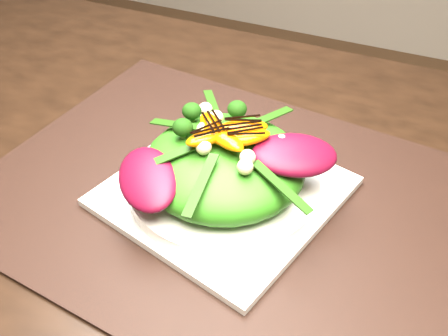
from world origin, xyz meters
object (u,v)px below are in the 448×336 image
at_px(placemat, 224,195).
at_px(dining_table, 10,161).
at_px(salad_bowl, 224,183).
at_px(orange_segment, 220,120).
at_px(plate_base, 224,191).
at_px(lettuce_mound, 224,165).

bearing_deg(placemat, dining_table, -173.68).
xyz_separation_m(salad_bowl, orange_segment, (-0.02, 0.03, 0.06)).
distance_m(placemat, orange_segment, 0.09).
xyz_separation_m(plate_base, lettuce_mound, (0.00, -0.00, 0.04)).
distance_m(dining_table, orange_segment, 0.31).
bearing_deg(lettuce_mound, placemat, 90.00).
bearing_deg(salad_bowl, lettuce_mound, -90.00).
height_order(placemat, lettuce_mound, lettuce_mound).
relative_size(plate_base, orange_segment, 4.29).
height_order(dining_table, plate_base, dining_table).
height_order(plate_base, lettuce_mound, lettuce_mound).
distance_m(dining_table, placemat, 0.30).
bearing_deg(dining_table, orange_segment, 13.16).
distance_m(dining_table, salad_bowl, 0.31).
bearing_deg(lettuce_mound, orange_segment, 121.01).
distance_m(plate_base, lettuce_mound, 0.04).
height_order(dining_table, lettuce_mound, dining_table).
bearing_deg(dining_table, placemat, 6.32).
relative_size(dining_table, salad_bowl, 7.19).
bearing_deg(dining_table, salad_bowl, 6.32).
relative_size(dining_table, placemat, 2.83).
xyz_separation_m(dining_table, lettuce_mound, (0.30, 0.03, 0.07)).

